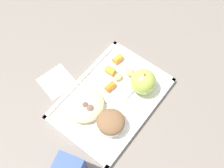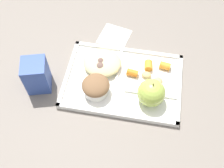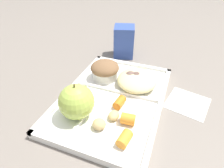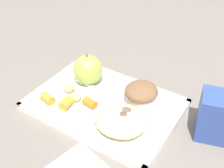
{
  "view_description": "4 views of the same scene",
  "coord_description": "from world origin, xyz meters",
  "px_view_note": "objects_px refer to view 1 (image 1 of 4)",
  "views": [
    {
      "loc": [
        0.3,
        0.23,
        0.8
      ],
      "look_at": [
        -0.02,
        -0.01,
        0.06
      ],
      "focal_mm": 43.08,
      "sensor_mm": 36.0,
      "label": 1
    },
    {
      "loc": [
        -0.05,
        0.48,
        0.75
      ],
      "look_at": [
        0.03,
        0.04,
        0.05
      ],
      "focal_mm": 43.91,
      "sensor_mm": 36.0,
      "label": 2
    },
    {
      "loc": [
        -0.37,
        -0.14,
        0.34
      ],
      "look_at": [
        0.0,
        0.01,
        0.05
      ],
      "focal_mm": 30.03,
      "sensor_mm": 36.0,
      "label": 3
    },
    {
      "loc": [
        0.32,
        -0.47,
        0.51
      ],
      "look_at": [
        -0.0,
        0.04,
        0.05
      ],
      "focal_mm": 46.28,
      "sensor_mm": 36.0,
      "label": 4
    }
  ],
  "objects_px": {
    "bran_muffin": "(111,123)",
    "plastic_fork": "(81,112)",
    "green_apple": "(143,82)",
    "lunch_tray": "(112,99)"
  },
  "relations": [
    {
      "from": "bran_muffin",
      "to": "plastic_fork",
      "type": "xyz_separation_m",
      "value": [
        0.02,
        -0.1,
        -0.03
      ]
    },
    {
      "from": "bran_muffin",
      "to": "plastic_fork",
      "type": "distance_m",
      "value": 0.11
    },
    {
      "from": "bran_muffin",
      "to": "plastic_fork",
      "type": "height_order",
      "value": "bran_muffin"
    },
    {
      "from": "bran_muffin",
      "to": "green_apple",
      "type": "bearing_deg",
      "value": -180.0
    },
    {
      "from": "bran_muffin",
      "to": "plastic_fork",
      "type": "relative_size",
      "value": 0.59
    },
    {
      "from": "lunch_tray",
      "to": "green_apple",
      "type": "bearing_deg",
      "value": 148.85
    },
    {
      "from": "plastic_fork",
      "to": "bran_muffin",
      "type": "bearing_deg",
      "value": 101.94
    },
    {
      "from": "lunch_tray",
      "to": "plastic_fork",
      "type": "distance_m",
      "value": 0.11
    },
    {
      "from": "green_apple",
      "to": "lunch_tray",
      "type": "bearing_deg",
      "value": -31.15
    },
    {
      "from": "lunch_tray",
      "to": "bran_muffin",
      "type": "bearing_deg",
      "value": 36.17
    }
  ]
}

